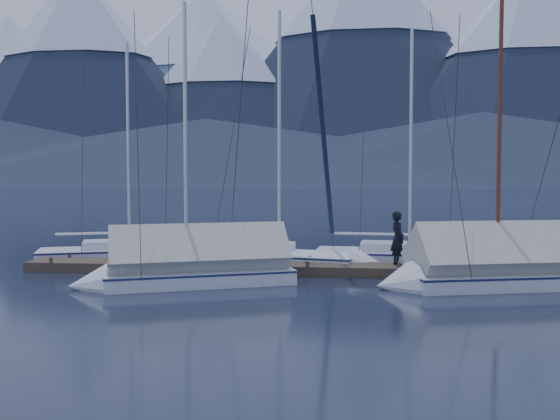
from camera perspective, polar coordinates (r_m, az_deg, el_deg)
The scene contains 10 objects.
ground at distance 18.69m, azimuth -0.69°, elevation -7.07°, with size 1000.00×1000.00×0.00m, color black.
mountain_range at distance 392.63m, azimuth 6.79°, elevation 11.09°, with size 877.00×584.00×150.50m.
dock at distance 20.63m, azimuth 0.00°, elevation -5.81°, with size 18.00×1.50×0.54m.
mooring_posts at distance 20.66m, azimuth -1.38°, elevation -5.12°, with size 15.12×1.52×0.35m.
sailboat_open_left at distance 25.05m, azimuth -13.10°, elevation -4.19°, with size 7.52×4.55×9.62m.
sailboat_open_mid at distance 22.26m, azimuth 1.29°, elevation -4.97°, with size 8.20×3.97×10.45m.
sailboat_open_right at distance 23.59m, azimuth 13.64°, elevation -4.62°, with size 7.66×3.22×9.92m.
sailboat_covered_near at distance 19.18m, azimuth 19.72°, elevation -5.54°, with size 7.70×4.04×9.58m.
sailboat_covered_far at distance 18.60m, azimuth -9.40°, elevation -5.72°, with size 7.02×4.41×9.48m.
person at distance 20.51m, azimuth 11.25°, elevation -2.68°, with size 0.67×0.44×1.84m, color black.
Camera 1 is at (2.29, -18.26, 3.27)m, focal length 38.00 mm.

